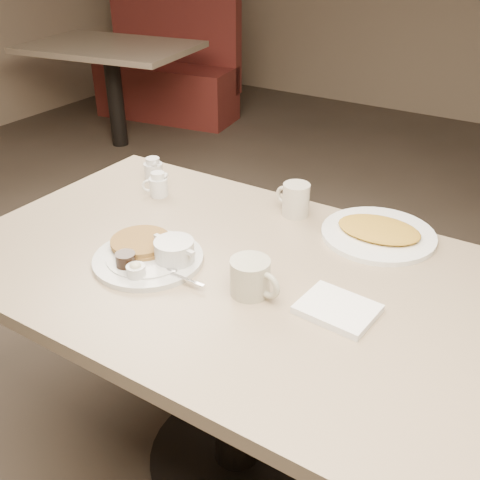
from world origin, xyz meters
The scene contains 9 objects.
diner_table centered at (0.00, 0.00, 0.58)m, with size 1.50×0.90×0.75m.
main_plate centered at (-0.20, -0.09, 0.77)m, with size 0.37×0.33×0.07m.
coffee_mug_near centered at (0.09, -0.08, 0.80)m, with size 0.14×0.11×0.09m.
napkin centered at (0.30, -0.04, 0.76)m, with size 0.18×0.15×0.02m.
coffee_mug_far centered at (-0.01, 0.34, 0.80)m, with size 0.12×0.09×0.10m.
creamer_left centered at (-0.44, 0.23, 0.79)m, with size 0.08×0.07×0.08m.
creamer_right centered at (-0.54, 0.31, 0.79)m, with size 0.08×0.08×0.08m.
hash_plate centered at (0.26, 0.35, 0.76)m, with size 0.34×0.34×0.04m.
booth_back_left centered at (-2.44, 2.68, 0.41)m, with size 1.39×1.56×1.12m.
Camera 1 is at (0.65, -1.01, 1.53)m, focal length 41.58 mm.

